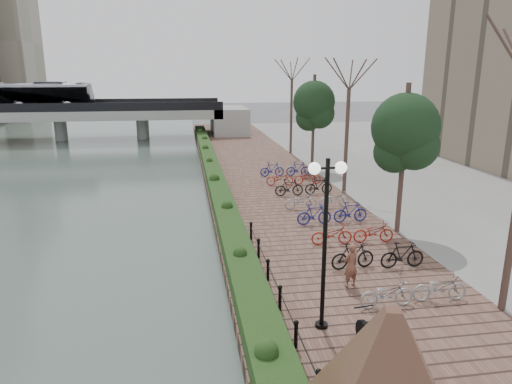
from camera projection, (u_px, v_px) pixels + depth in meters
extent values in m
cube|color=brown|center=(273.00, 193.00, 28.00)|extent=(8.00, 75.00, 0.50)
cube|color=gray|center=(508.00, 183.00, 30.39)|extent=(24.00, 75.00, 0.50)
cube|color=#143814|center=(215.00, 177.00, 29.74)|extent=(1.10, 56.00, 0.60)
cylinder|color=black|center=(296.00, 335.00, 11.68)|extent=(0.10, 0.10, 0.70)
cylinder|color=black|center=(280.00, 299.00, 13.60)|extent=(0.10, 0.10, 0.70)
cylinder|color=black|center=(268.00, 271.00, 15.51)|extent=(0.10, 0.10, 0.70)
cylinder|color=black|center=(259.00, 249.00, 17.42)|extent=(0.10, 0.10, 0.70)
cylinder|color=black|center=(251.00, 232.00, 19.33)|extent=(0.10, 0.10, 0.70)
cylinder|color=black|center=(325.00, 247.00, 12.15)|extent=(0.12, 0.12, 4.77)
cylinder|color=black|center=(328.00, 168.00, 11.61)|extent=(0.70, 0.06, 0.06)
sphere|color=white|center=(314.00, 168.00, 11.56)|extent=(0.32, 0.32, 0.32)
sphere|color=white|center=(341.00, 168.00, 11.66)|extent=(0.32, 0.32, 0.32)
imported|color=brown|center=(351.00, 265.00, 14.95)|extent=(0.64, 0.52, 1.51)
imported|color=#9EA0A3|center=(385.00, 292.00, 13.81)|extent=(0.60, 1.71, 0.90)
imported|color=black|center=(354.00, 257.00, 16.28)|extent=(0.47, 1.66, 1.00)
imported|color=#A02317|center=(331.00, 234.00, 18.78)|extent=(0.60, 1.72, 0.90)
imported|color=navy|center=(314.00, 214.00, 21.25)|extent=(0.47, 1.66, 1.00)
imported|color=#9EA0A3|center=(300.00, 200.00, 23.75)|extent=(0.60, 1.71, 0.90)
imported|color=black|center=(289.00, 187.00, 26.23)|extent=(0.47, 1.66, 1.00)
imported|color=#A02317|center=(280.00, 178.00, 28.72)|extent=(0.60, 1.72, 0.90)
imported|color=navy|center=(272.00, 169.00, 31.20)|extent=(0.47, 1.66, 1.00)
imported|color=#9EA0A3|center=(440.00, 288.00, 14.08)|extent=(0.60, 1.71, 0.90)
imported|color=black|center=(402.00, 254.00, 16.55)|extent=(0.47, 1.66, 1.00)
imported|color=#A02317|center=(373.00, 232.00, 19.05)|extent=(0.60, 1.72, 0.90)
imported|color=navy|center=(351.00, 212.00, 21.52)|extent=(0.47, 1.66, 1.00)
imported|color=#9EA0A3|center=(333.00, 199.00, 24.02)|extent=(0.60, 1.71, 0.90)
imported|color=black|center=(319.00, 186.00, 26.50)|extent=(0.47, 1.66, 1.00)
imported|color=#A02317|center=(308.00, 177.00, 28.99)|extent=(0.60, 1.72, 0.90)
imported|color=navy|center=(298.00, 168.00, 31.47)|extent=(0.47, 1.66, 1.00)
cube|color=gray|center=(59.00, 114.00, 50.76)|extent=(36.00, 8.00, 1.00)
cube|color=black|center=(48.00, 108.00, 46.79)|extent=(36.00, 0.15, 0.90)
cube|color=black|center=(67.00, 103.00, 54.25)|extent=(36.00, 0.15, 0.90)
cylinder|color=gray|center=(61.00, 129.00, 51.20)|extent=(1.40, 1.40, 2.50)
cylinder|color=gray|center=(143.00, 128.00, 52.54)|extent=(1.40, 1.40, 2.50)
imported|color=white|center=(42.00, 96.00, 50.02)|extent=(2.52, 10.77, 3.00)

